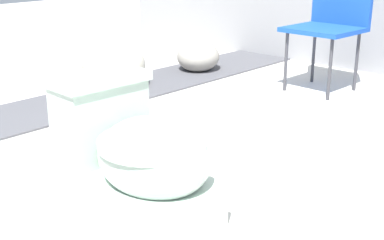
# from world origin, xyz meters

# --- Properties ---
(ground_plane) EXTENTS (14.00, 14.00, 0.00)m
(ground_plane) POSITION_xyz_m (0.00, 0.00, 0.00)
(ground_plane) COLOR beige
(gravel_strip) EXTENTS (0.56, 8.00, 0.01)m
(gravel_strip) POSITION_xyz_m (-1.34, 0.50, 0.01)
(gravel_strip) COLOR #4C4C51
(gravel_strip) RESTS_ON ground
(toilet) EXTENTS (0.65, 0.41, 0.52)m
(toilet) POSITION_xyz_m (0.05, 0.22, 0.22)
(toilet) COLOR #B2C6B7
(toilet) RESTS_ON ground
(folding_chair_left) EXTENTS (0.46, 0.46, 0.83)m
(folding_chair_left) POSITION_xyz_m (-0.36, 2.35, 0.51)
(folding_chair_left) COLOR #1947B2
(folding_chair_left) RESTS_ON ground
(boulder_near) EXTENTS (0.57, 0.58, 0.33)m
(boulder_near) POSITION_xyz_m (-1.44, 1.33, 0.16)
(boulder_near) COLOR #ADA899
(boulder_near) RESTS_ON ground
(boulder_far) EXTENTS (0.46, 0.47, 0.24)m
(boulder_far) POSITION_xyz_m (-1.36, 2.12, 0.12)
(boulder_far) COLOR gray
(boulder_far) RESTS_ON ground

